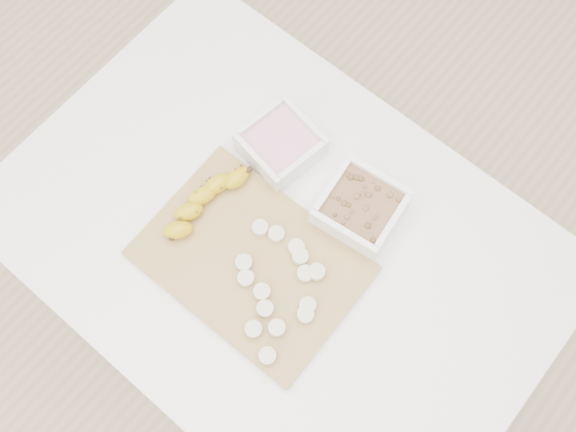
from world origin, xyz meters
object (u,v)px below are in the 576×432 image
Objects in this scene: bowl_yogurt at (281,144)px; cutting_board at (251,261)px; table at (278,254)px; banana at (204,203)px; bowl_granola at (360,208)px.

cutting_board is at bearing -63.52° from bowl_yogurt.
bowl_yogurt is (-0.11, 0.14, 0.13)m from table.
cutting_board is at bearing -97.15° from table.
bowl_yogurt is at bearing 97.27° from banana.
bowl_granola is (0.19, -0.01, 0.00)m from bowl_yogurt.
bowl_granola is 0.28m from banana.
table is at bearing -122.26° from bowl_granola.
bowl_yogurt reaches higher than cutting_board.
cutting_board is 0.14m from banana.
bowl_granola is at bearing 64.88° from cutting_board.
bowl_granola reaches higher than cutting_board.
bowl_yogurt is at bearing 178.23° from bowl_granola.
table is 2.65× the size of cutting_board.
cutting_board is 2.02× the size of banana.
bowl_yogurt is 0.18m from banana.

